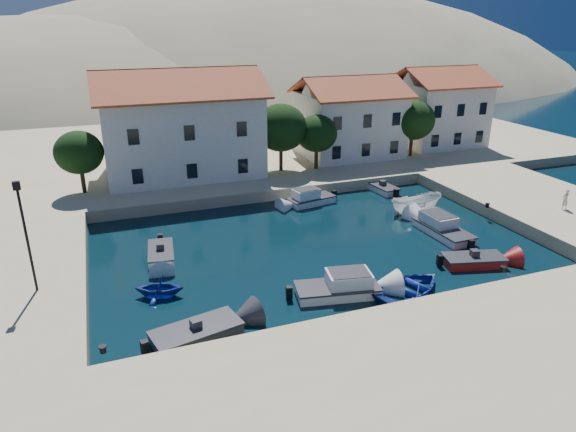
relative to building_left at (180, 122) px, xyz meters
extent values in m
plane|color=black|center=(6.00, -28.00, -5.94)|extent=(400.00, 400.00, 0.00)
cube|color=tan|center=(6.00, -34.00, -5.44)|extent=(52.00, 12.00, 1.00)
cube|color=tan|center=(26.50, -18.00, -5.44)|extent=(11.00, 20.00, 1.00)
cube|color=tan|center=(-13.00, -18.00, -5.44)|extent=(8.00, 20.00, 1.00)
cube|color=tan|center=(8.00, 10.00, -5.44)|extent=(80.00, 36.00, 1.00)
ellipsoid|color=gray|center=(-4.00, 82.00, -25.94)|extent=(198.00, 126.00, 72.00)
ellipsoid|color=gray|center=(41.00, 102.00, -30.94)|extent=(220.00, 176.00, 99.00)
cube|color=silver|center=(0.00, 0.00, -1.19)|extent=(14.00, 9.00, 7.50)
pyramid|color=brown|center=(0.00, 0.00, 3.66)|extent=(14.70, 9.45, 2.20)
cube|color=silver|center=(18.00, 1.00, -1.69)|extent=(10.00, 8.00, 6.50)
pyramid|color=brown|center=(18.00, 1.00, 2.46)|extent=(10.50, 8.40, 1.80)
cube|color=silver|center=(30.00, 2.00, -1.44)|extent=(9.00, 8.00, 7.00)
pyramid|color=brown|center=(30.00, 2.00, 2.96)|extent=(9.45, 8.40, 1.80)
cylinder|color=#382314|center=(-9.00, -3.00, -3.69)|extent=(0.36, 0.36, 2.50)
ellipsoid|color=black|center=(-9.00, -3.00, -1.44)|extent=(4.00, 4.00, 3.60)
cylinder|color=#382314|center=(9.00, -2.50, -3.44)|extent=(0.36, 0.36, 3.00)
ellipsoid|color=black|center=(9.00, -2.50, -0.74)|extent=(5.00, 5.00, 4.50)
cylinder|color=#382314|center=(12.50, -3.00, -3.69)|extent=(0.36, 0.36, 2.50)
ellipsoid|color=black|center=(12.50, -3.00, -1.44)|extent=(4.00, 4.00, 3.60)
cylinder|color=#382314|center=(24.00, -2.00, -3.56)|extent=(0.36, 0.36, 2.75)
ellipsoid|color=black|center=(24.00, -2.00, -1.09)|extent=(4.60, 4.60, 4.14)
cylinder|color=black|center=(-11.50, -20.00, -1.94)|extent=(0.14, 0.14, 6.00)
cube|color=black|center=(-11.50, -20.00, 1.06)|extent=(0.35, 0.25, 0.45)
cylinder|color=black|center=(-8.30, -27.20, -4.79)|extent=(0.36, 0.36, 0.30)
cylinder|color=black|center=(14.00, -27.20, -4.79)|extent=(0.36, 0.36, 0.30)
cylinder|color=black|center=(20.70, -18.00, -4.79)|extent=(0.36, 0.36, 0.30)
cube|color=#2E2E32|center=(-3.94, -26.09, -5.69)|extent=(4.66, 2.83, 0.90)
cube|color=#2E2E32|center=(-3.94, -26.09, -5.36)|extent=(4.77, 2.89, 0.10)
cube|color=#2E2E32|center=(-3.94, -26.09, -5.14)|extent=(0.60, 0.60, 0.50)
cube|color=white|center=(4.47, -24.69, -5.69)|extent=(4.97, 2.84, 0.90)
cube|color=#2E2E32|center=(4.47, -24.69, -5.36)|extent=(5.09, 2.90, 0.10)
cube|color=white|center=(4.47, -24.69, -4.99)|extent=(2.75, 2.13, 0.90)
imported|color=navy|center=(8.46, -26.00, -5.94)|extent=(5.68, 4.80, 1.00)
cube|color=maroon|center=(14.41, -24.26, -5.69)|extent=(4.09, 2.59, 0.90)
cube|color=#2E2E32|center=(14.41, -24.26, -5.36)|extent=(4.18, 2.65, 0.10)
cube|color=#2E2E32|center=(14.41, -24.26, -5.14)|extent=(0.61, 0.61, 0.50)
cube|color=white|center=(15.58, -19.46, -5.69)|extent=(2.15, 5.02, 0.90)
cube|color=#2E2E32|center=(15.58, -19.46, -5.36)|extent=(2.20, 5.13, 0.10)
cube|color=white|center=(15.58, -19.46, -4.99)|extent=(1.78, 2.67, 0.90)
imported|color=white|center=(16.26, -14.89, -5.94)|extent=(4.57, 1.90, 1.73)
cube|color=white|center=(16.55, -9.06, -5.69)|extent=(1.93, 3.47, 0.90)
cube|color=#2E2E32|center=(16.55, -9.06, -5.36)|extent=(1.97, 3.55, 0.10)
cube|color=#2E2E32|center=(16.55, -9.06, -5.14)|extent=(0.55, 0.55, 0.50)
imported|color=navy|center=(-5.12, -21.25, -5.94)|extent=(3.36, 3.12, 1.45)
cube|color=white|center=(-4.38, -16.13, -5.69)|extent=(2.01, 3.76, 0.90)
cube|color=#2E2E32|center=(-4.38, -16.13, -5.36)|extent=(2.05, 3.85, 0.10)
cube|color=#2E2E32|center=(-4.38, -16.13, -5.14)|extent=(0.55, 0.55, 0.50)
cube|color=white|center=(9.14, -9.85, -5.69)|extent=(4.21, 2.37, 0.90)
cube|color=#2E2E32|center=(9.14, -9.85, -5.36)|extent=(4.31, 2.41, 0.10)
cube|color=white|center=(9.14, -9.85, -4.99)|extent=(2.32, 1.78, 0.90)
imported|color=beige|center=(26.02, -20.40, -4.13)|extent=(0.59, 0.40, 1.61)
camera|label=1|loc=(-7.26, -48.01, 9.02)|focal=32.00mm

